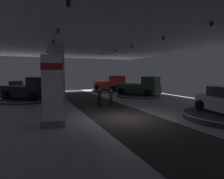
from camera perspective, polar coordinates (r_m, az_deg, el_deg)
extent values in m
cube|color=#B2B2B7|center=(12.70, 4.10, -8.60)|extent=(24.00, 44.00, 0.05)
cube|color=#383330|center=(12.69, 4.10, -8.47)|extent=(4.40, 44.00, 0.01)
cube|color=silver|center=(12.61, 4.26, 16.85)|extent=(24.00, 44.00, 0.10)
cylinder|color=black|center=(7.25, -12.95, 23.91)|extent=(0.16, 0.16, 0.22)
cylinder|color=black|center=(11.61, -15.81, 16.56)|extent=(0.16, 0.16, 0.22)
cylinder|color=black|center=(15.51, -17.28, 13.53)|extent=(0.16, 0.16, 0.22)
cylinder|color=black|center=(19.43, -18.20, 11.73)|extent=(0.16, 0.16, 0.22)
cylinder|color=black|center=(23.00, -19.03, 10.61)|extent=(0.16, 0.16, 0.22)
cylinder|color=black|center=(10.81, 27.65, 17.08)|extent=(0.16, 0.16, 0.22)
cylinder|color=black|center=(13.88, 15.12, 14.63)|extent=(0.16, 0.16, 0.22)
cylinder|color=black|center=(17.60, 5.89, 12.68)|extent=(0.16, 0.16, 0.22)
cylinder|color=black|center=(20.90, 1.07, 11.48)|extent=(0.16, 0.16, 0.22)
cylinder|color=black|center=(24.37, -3.13, 10.54)|extent=(0.16, 0.16, 0.22)
cylinder|color=#ADADB2|center=(17.43, -16.28, 4.11)|extent=(1.39, 1.39, 5.50)
cube|color=slate|center=(11.19, -17.12, -9.61)|extent=(1.35, 0.84, 0.35)
cube|color=white|center=(10.87, -17.38, 0.48)|extent=(1.18, 0.73, 3.59)
cube|color=red|center=(10.85, -17.54, 6.54)|extent=(1.20, 0.76, 0.36)
cylinder|color=#333338|center=(22.16, -24.12, -2.81)|extent=(5.57, 5.57, 0.24)
cylinder|color=white|center=(22.15, -24.13, -2.58)|extent=(5.68, 5.68, 0.05)
cube|color=black|center=(22.07, -24.20, -0.57)|extent=(5.26, 5.20, 1.20)
cube|color=black|center=(20.81, -21.03, 2.13)|extent=(2.54, 2.55, 1.00)
cube|color=#28333D|center=(21.16, -22.05, 2.14)|extent=(1.28, 1.31, 0.75)
cylinder|color=black|center=(21.69, -18.52, -1.35)|extent=(0.80, 0.79, 0.84)
cylinder|color=black|center=(19.97, -22.87, -2.02)|extent=(0.80, 0.79, 0.84)
cylinder|color=black|center=(24.24, -25.25, -0.93)|extent=(0.80, 0.79, 0.84)
cylinder|color=black|center=(22.71, -29.57, -1.47)|extent=(0.80, 0.79, 0.84)
cylinder|color=#333338|center=(24.49, 7.83, -1.74)|extent=(5.57, 5.57, 0.22)
cylinder|color=white|center=(24.48, 7.83, -1.55)|extent=(5.68, 5.68, 0.05)
cube|color=#2D5638|center=(24.41, 7.85, 0.27)|extent=(4.56, 5.62, 1.20)
cube|color=#2D5638|center=(23.59, 11.54, 2.61)|extent=(2.51, 2.44, 1.00)
cube|color=#28333D|center=(23.81, 10.42, 2.65)|extent=(1.53, 0.98, 0.75)
cylinder|color=black|center=(24.70, 12.93, -0.52)|extent=(0.68, 0.86, 0.84)
cylinder|color=black|center=(22.56, 10.60, -0.99)|extent=(0.68, 0.86, 0.84)
cylinder|color=black|center=(26.36, 5.48, -0.08)|extent=(0.68, 0.86, 0.84)
cylinder|color=black|center=(24.36, 2.69, -0.47)|extent=(0.68, 0.86, 0.84)
cylinder|color=silver|center=(27.82, -26.56, -1.39)|extent=(4.48, 4.48, 0.25)
cylinder|color=black|center=(27.81, -26.57, -1.19)|extent=(4.57, 4.57, 0.05)
cube|color=silver|center=(27.75, -26.62, 0.13)|extent=(2.11, 4.32, 0.90)
cube|color=#2D3842|center=(27.86, -26.64, 1.68)|extent=(1.70, 2.01, 0.70)
cylinder|color=black|center=(26.24, -24.89, -0.65)|extent=(0.27, 0.69, 0.68)
cylinder|color=black|center=(26.54, -29.17, -0.76)|extent=(0.27, 0.69, 0.68)
cylinder|color=black|center=(29.06, -24.25, -0.13)|extent=(0.27, 0.69, 0.68)
cylinder|color=black|center=(29.34, -28.13, -0.23)|extent=(0.27, 0.69, 0.68)
sphere|color=white|center=(25.64, -26.19, 0.04)|extent=(0.18, 0.18, 0.18)
sphere|color=white|center=(25.80, -28.37, -0.02)|extent=(0.18, 0.18, 0.18)
cylinder|color=black|center=(15.89, 30.47, -3.80)|extent=(0.34, 0.71, 0.68)
cylinder|color=black|center=(14.61, 24.71, -4.28)|extent=(0.34, 0.71, 0.68)
cylinder|color=#333338|center=(30.76, -0.79, -0.33)|extent=(5.56, 5.56, 0.22)
cylinder|color=white|center=(30.75, -0.79, -0.18)|extent=(5.68, 5.68, 0.05)
cube|color=red|center=(30.69, -0.79, 1.27)|extent=(4.07, 5.70, 1.20)
cube|color=red|center=(29.48, 1.58, 3.16)|extent=(2.43, 2.32, 1.00)
cube|color=#28333D|center=(29.82, 0.84, 3.18)|extent=(1.63, 0.78, 0.75)
cylinder|color=black|center=(30.34, 3.27, 0.60)|extent=(0.60, 0.88, 0.84)
cylinder|color=black|center=(28.59, 0.23, 0.34)|extent=(0.60, 0.88, 0.84)
cylinder|color=black|center=(32.85, -1.68, 0.94)|extent=(0.60, 0.88, 0.84)
cylinder|color=black|center=(31.24, -4.74, 0.71)|extent=(0.60, 0.88, 0.84)
cylinder|color=black|center=(17.21, -4.08, -3.57)|extent=(0.14, 0.14, 0.80)
cylinder|color=black|center=(17.27, -3.53, -3.53)|extent=(0.14, 0.14, 0.80)
cylinder|color=#472323|center=(17.15, -3.82, -1.37)|extent=(0.32, 0.32, 0.62)
sphere|color=tan|center=(17.11, -3.83, 0.03)|extent=(0.22, 0.22, 0.22)
cylinder|color=black|center=(16.39, -0.13, -3.98)|extent=(0.14, 0.14, 0.80)
cylinder|color=black|center=(16.53, -0.53, -3.91)|extent=(0.14, 0.14, 0.80)
cylinder|color=#233851|center=(16.37, -0.33, -1.66)|extent=(0.32, 0.32, 0.62)
sphere|color=beige|center=(16.33, -0.33, -0.20)|extent=(0.22, 0.22, 0.22)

